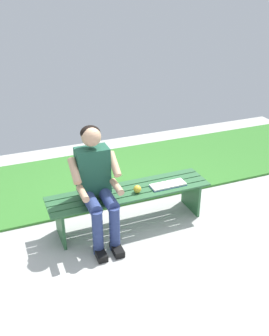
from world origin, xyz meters
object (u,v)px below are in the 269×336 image
bench_near (130,198)px  person_seated (96,182)px  apple (137,189)px  book_open (168,185)px

bench_near → person_seated: bearing=13.9°
apple → book_open: bearing=-178.6°
person_seated → apple: bearing=-177.0°
person_seated → apple: size_ratio=14.31×
person_seated → book_open: size_ratio=3.01×
bench_near → book_open: 0.46m
person_seated → book_open: 0.88m
person_seated → book_open: person_seated is taller
bench_near → apple: bearing=130.4°
bench_near → apple: size_ratio=21.24×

